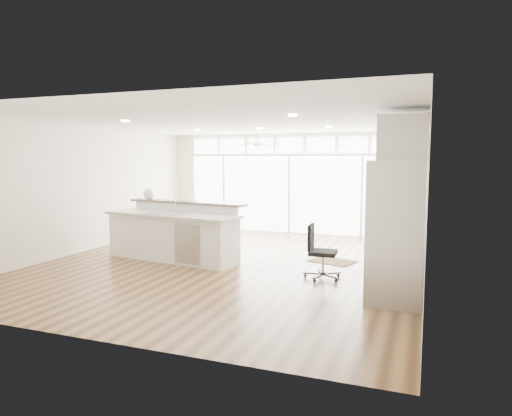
% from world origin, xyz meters
% --- Properties ---
extents(floor, '(7.00, 8.00, 0.02)m').
position_xyz_m(floor, '(0.00, 0.00, -0.01)').
color(floor, '#492D16').
rests_on(floor, ground).
extents(ceiling, '(7.00, 8.00, 0.02)m').
position_xyz_m(ceiling, '(0.00, 0.00, 2.70)').
color(ceiling, white).
rests_on(ceiling, wall_back).
extents(wall_back, '(7.00, 0.04, 2.70)m').
position_xyz_m(wall_back, '(0.00, 4.00, 1.35)').
color(wall_back, silver).
rests_on(wall_back, floor).
extents(wall_front, '(7.00, 0.04, 2.70)m').
position_xyz_m(wall_front, '(0.00, -4.00, 1.35)').
color(wall_front, silver).
rests_on(wall_front, floor).
extents(wall_left, '(0.04, 8.00, 2.70)m').
position_xyz_m(wall_left, '(-3.50, 0.00, 1.35)').
color(wall_left, silver).
rests_on(wall_left, floor).
extents(wall_right, '(0.04, 8.00, 2.70)m').
position_xyz_m(wall_right, '(3.50, 0.00, 1.35)').
color(wall_right, silver).
rests_on(wall_right, floor).
extents(glass_wall, '(5.80, 0.06, 2.08)m').
position_xyz_m(glass_wall, '(0.00, 3.94, 1.05)').
color(glass_wall, white).
rests_on(glass_wall, wall_back).
extents(transom_row, '(5.90, 0.06, 0.40)m').
position_xyz_m(transom_row, '(0.00, 3.94, 2.38)').
color(transom_row, white).
rests_on(transom_row, wall_back).
extents(desk_window, '(0.04, 0.85, 0.85)m').
position_xyz_m(desk_window, '(3.46, 0.30, 1.55)').
color(desk_window, white).
rests_on(desk_window, wall_right).
extents(ceiling_fan, '(1.16, 1.16, 0.32)m').
position_xyz_m(ceiling_fan, '(-0.50, 2.80, 2.48)').
color(ceiling_fan, silver).
rests_on(ceiling_fan, ceiling).
extents(recessed_lights, '(3.40, 3.00, 0.02)m').
position_xyz_m(recessed_lights, '(0.00, 0.20, 2.68)').
color(recessed_lights, white).
rests_on(recessed_lights, ceiling).
extents(oven_cabinet, '(0.64, 1.20, 2.50)m').
position_xyz_m(oven_cabinet, '(3.17, 1.80, 1.25)').
color(oven_cabinet, white).
rests_on(oven_cabinet, floor).
extents(desk_nook, '(0.72, 1.30, 0.76)m').
position_xyz_m(desk_nook, '(3.13, 0.30, 0.38)').
color(desk_nook, white).
rests_on(desk_nook, floor).
extents(upper_cabinets, '(0.64, 1.30, 0.64)m').
position_xyz_m(upper_cabinets, '(3.17, 0.30, 2.35)').
color(upper_cabinets, white).
rests_on(upper_cabinets, wall_right).
extents(refrigerator, '(0.76, 0.90, 2.00)m').
position_xyz_m(refrigerator, '(3.11, -1.35, 1.00)').
color(refrigerator, '#B3B3B7').
rests_on(refrigerator, floor).
extents(fridge_cabinet, '(0.64, 0.90, 0.60)m').
position_xyz_m(fridge_cabinet, '(3.17, -1.35, 2.30)').
color(fridge_cabinet, white).
rests_on(fridge_cabinet, wall_right).
extents(framed_photos, '(0.06, 0.22, 0.80)m').
position_xyz_m(framed_photos, '(3.46, 0.92, 1.40)').
color(framed_photos, black).
rests_on(framed_photos, wall_right).
extents(kitchen_island, '(3.02, 1.50, 1.15)m').
position_xyz_m(kitchen_island, '(-1.25, -0.11, 0.57)').
color(kitchen_island, white).
rests_on(kitchen_island, floor).
extents(rug, '(1.00, 0.85, 0.01)m').
position_xyz_m(rug, '(1.80, 0.85, 0.01)').
color(rug, '#392712').
rests_on(rug, floor).
extents(office_chair, '(0.50, 0.47, 0.91)m').
position_xyz_m(office_chair, '(1.90, -0.49, 0.46)').
color(office_chair, black).
rests_on(office_chair, floor).
extents(fishbowl, '(0.28, 0.28, 0.24)m').
position_xyz_m(fishbowl, '(-2.13, 0.42, 1.27)').
color(fishbowl, silver).
rests_on(fishbowl, kitchen_island).
extents(monitor, '(0.15, 0.49, 0.41)m').
position_xyz_m(monitor, '(3.05, 0.30, 0.96)').
color(monitor, black).
rests_on(monitor, desk_nook).
extents(keyboard, '(0.15, 0.35, 0.02)m').
position_xyz_m(keyboard, '(2.88, 0.30, 0.77)').
color(keyboard, silver).
rests_on(keyboard, desk_nook).
extents(potted_plant, '(0.28, 0.30, 0.21)m').
position_xyz_m(potted_plant, '(3.17, 1.80, 2.61)').
color(potted_plant, '#2B6129').
rests_on(potted_plant, oven_cabinet).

